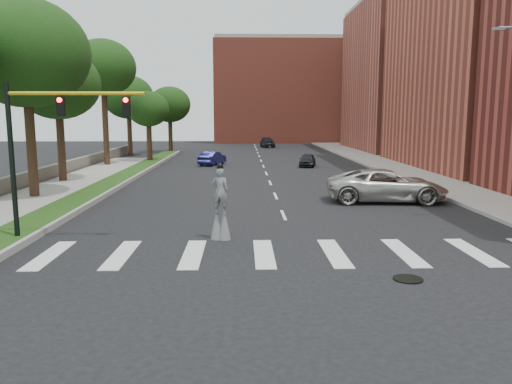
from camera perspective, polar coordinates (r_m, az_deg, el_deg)
name	(u,v)px	position (r m, az deg, el deg)	size (l,w,h in m)	color
ground_plane	(302,261)	(17.40, 5.33, -7.90)	(160.00, 160.00, 0.00)	black
grass_median	(114,182)	(38.05, -15.94, 1.13)	(2.00, 60.00, 0.25)	#1A3B11
median_curb	(128,182)	(37.80, -14.39, 1.16)	(0.20, 60.00, 0.28)	gray
sidewalk_left	(10,208)	(29.72, -26.32, -1.60)	(4.00, 60.00, 0.18)	gray
sidewalk_right	(414,173)	(44.29, 17.64, 2.05)	(5.00, 90.00, 0.18)	gray
stone_wall	(48,173)	(41.57, -22.65, 2.00)	(0.50, 56.00, 1.10)	#5F5A51
manhole	(408,279)	(16.17, 16.97, -9.48)	(0.90, 0.90, 0.04)	black
building_mid	(505,37)	(52.85, 26.56, 15.54)	(16.00, 22.00, 24.00)	#AC4836
building_far	(414,79)	(74.69, 17.63, 12.26)	(16.00, 22.00, 20.00)	#AB4D3F
building_backdrop	(285,93)	(94.96, 3.35, 11.22)	(26.00, 14.00, 18.00)	#AC4836
traffic_signal	(42,137)	(21.02, -23.26, 5.81)	(5.30, 0.23, 6.20)	black
stilt_performer	(220,208)	(20.08, -4.09, -1.87)	(0.83, 0.60, 3.11)	#321F14
suv_crossing	(387,185)	(29.86, 14.71, 0.74)	(3.13, 6.80, 1.89)	beige
car_near	(307,160)	(49.00, 5.91, 3.65)	(1.47, 3.65, 1.24)	black
car_mid	(212,158)	(50.39, -5.01, 3.88)	(1.44, 4.13, 1.36)	navy
car_far	(267,143)	(77.76, 1.31, 5.67)	(2.01, 4.95, 1.44)	black
tree_2	(25,53)	(32.57, -24.90, 14.17)	(7.35, 7.35, 11.64)	#321F14
tree_3	(58,84)	(39.43, -21.74, 11.38)	(6.05, 6.05, 9.79)	#321F14
tree_4	(103,68)	(51.02, -17.10, 13.39)	(6.27, 6.27, 12.12)	#321F14
tree_5	(128,97)	(63.16, -14.38, 10.43)	(6.14, 6.14, 9.71)	#321F14
tree_6	(148,109)	(54.03, -12.21, 9.21)	(4.36, 4.36, 7.46)	#321F14
tree_7	(170,105)	(67.74, -9.84, 9.80)	(5.53, 5.53, 8.69)	#321F14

